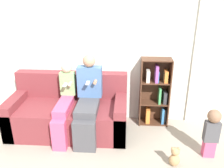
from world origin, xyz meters
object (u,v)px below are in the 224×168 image
(couch, at_px, (69,113))
(adult_seated, at_px, (88,98))
(toddler_standing, at_px, (212,131))
(child_seated, at_px, (64,103))
(bookshelf, at_px, (156,93))
(teddy_bear, at_px, (175,157))

(couch, distance_m, adult_seated, 0.50)
(adult_seated, height_order, toddler_standing, adult_seated)
(adult_seated, bearing_deg, couch, 160.29)
(couch, distance_m, child_seated, 0.31)
(adult_seated, xyz_separation_m, toddler_standing, (1.77, -0.42, -0.24))
(couch, relative_size, child_seated, 1.66)
(bookshelf, relative_size, teddy_bear, 4.00)
(couch, distance_m, bookshelf, 1.49)
(adult_seated, height_order, child_seated, adult_seated)
(toddler_standing, bearing_deg, couch, 165.67)
(couch, bearing_deg, child_seated, -98.70)
(couch, bearing_deg, teddy_bear, -26.25)
(bookshelf, bearing_deg, adult_seated, -157.29)
(couch, bearing_deg, adult_seated, -19.71)
(bookshelf, bearing_deg, child_seated, -161.09)
(bookshelf, bearing_deg, teddy_bear, -81.61)
(couch, xyz_separation_m, toddler_standing, (2.12, -0.54, 0.10))
(adult_seated, distance_m, teddy_bear, 1.51)
(teddy_bear, bearing_deg, adult_seated, 152.07)
(couch, xyz_separation_m, bookshelf, (1.43, 0.33, 0.26))
(child_seated, distance_m, teddy_bear, 1.79)
(couch, xyz_separation_m, teddy_bear, (1.60, -0.79, -0.17))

